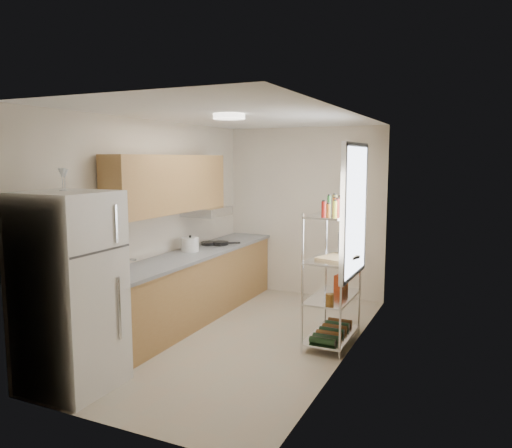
{
  "coord_description": "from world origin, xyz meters",
  "views": [
    {
      "loc": [
        2.54,
        -5.11,
        2.12
      ],
      "look_at": [
        0.06,
        0.25,
        1.35
      ],
      "focal_mm": 35.0,
      "sensor_mm": 36.0,
      "label": 1
    }
  ],
  "objects_px": {
    "frying_pan_large": "(209,243)",
    "espresso_machine": "(346,243)",
    "cutting_board": "(337,258)",
    "rice_cooker": "(190,244)",
    "refrigerator": "(71,291)"
  },
  "relations": [
    {
      "from": "frying_pan_large",
      "to": "espresso_machine",
      "type": "height_order",
      "value": "espresso_machine"
    },
    {
      "from": "cutting_board",
      "to": "espresso_machine",
      "type": "xyz_separation_m",
      "value": [
        0.02,
        0.28,
        0.13
      ]
    },
    {
      "from": "espresso_machine",
      "to": "frying_pan_large",
      "type": "bearing_deg",
      "value": 156.65
    },
    {
      "from": "rice_cooker",
      "to": "espresso_machine",
      "type": "bearing_deg",
      "value": 1.78
    },
    {
      "from": "rice_cooker",
      "to": "cutting_board",
      "type": "xyz_separation_m",
      "value": [
        2.06,
        -0.22,
        0.03
      ]
    },
    {
      "from": "rice_cooker",
      "to": "cutting_board",
      "type": "bearing_deg",
      "value": -6.04
    },
    {
      "from": "rice_cooker",
      "to": "frying_pan_large",
      "type": "relative_size",
      "value": 0.99
    },
    {
      "from": "frying_pan_large",
      "to": "cutting_board",
      "type": "height_order",
      "value": "cutting_board"
    },
    {
      "from": "refrigerator",
      "to": "frying_pan_large",
      "type": "bearing_deg",
      "value": 93.14
    },
    {
      "from": "espresso_machine",
      "to": "refrigerator",
      "type": "bearing_deg",
      "value": -140.93
    },
    {
      "from": "frying_pan_large",
      "to": "cutting_board",
      "type": "bearing_deg",
      "value": 2.42
    },
    {
      "from": "refrigerator",
      "to": "espresso_machine",
      "type": "xyz_separation_m",
      "value": [
        1.97,
        2.3,
        0.24
      ]
    },
    {
      "from": "refrigerator",
      "to": "rice_cooker",
      "type": "bearing_deg",
      "value": 93.11
    },
    {
      "from": "rice_cooker",
      "to": "refrigerator",
      "type": "bearing_deg",
      "value": -86.89
    },
    {
      "from": "rice_cooker",
      "to": "frying_pan_large",
      "type": "distance_m",
      "value": 0.56
    }
  ]
}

